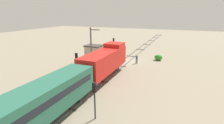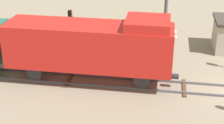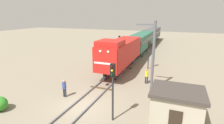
{
  "view_description": "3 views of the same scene",
  "coord_description": "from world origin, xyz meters",
  "px_view_note": "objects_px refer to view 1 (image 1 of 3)",
  "views": [
    {
      "loc": [
        -10.55,
        32.94,
        9.62
      ],
      "look_at": [
        -0.05,
        7.76,
        1.8
      ],
      "focal_mm": 28.0,
      "sensor_mm": 36.0,
      "label": 1
    },
    {
      "loc": [
        -20.7,
        5.54,
        11.28
      ],
      "look_at": [
        -1.13,
        8.73,
        2.13
      ],
      "focal_mm": 55.0,
      "sensor_mm": 36.0,
      "label": 2
    },
    {
      "loc": [
        7.28,
        -11.51,
        7.59
      ],
      "look_at": [
        0.47,
        5.99,
        2.45
      ],
      "focal_mm": 28.0,
      "sensor_mm": 36.0,
      "label": 3
    }
  ],
  "objects_px": {
    "traffic_signal_near": "(114,44)",
    "worker_near_track": "(137,58)",
    "traffic_signal_far": "(95,94)",
    "passenger_car_leading": "(36,103)",
    "traffic_signal_mid": "(77,61)",
    "relay_hut": "(94,51)",
    "locomotive": "(105,60)",
    "worker_by_signal": "(91,63)",
    "catenary_mast": "(91,46)"
  },
  "relations": [
    {
      "from": "passenger_car_leading",
      "to": "relay_hut",
      "type": "xyz_separation_m",
      "value": [
        7.5,
        -23.57,
        -1.13
      ]
    },
    {
      "from": "traffic_signal_mid",
      "to": "relay_hut",
      "type": "distance_m",
      "value": 13.34
    },
    {
      "from": "passenger_car_leading",
      "to": "relay_hut",
      "type": "height_order",
      "value": "passenger_car_leading"
    },
    {
      "from": "relay_hut",
      "to": "catenary_mast",
      "type": "bearing_deg",
      "value": 115.04
    },
    {
      "from": "traffic_signal_far",
      "to": "catenary_mast",
      "type": "distance_m",
      "value": 17.12
    },
    {
      "from": "traffic_signal_mid",
      "to": "locomotive",
      "type": "bearing_deg",
      "value": -145.0
    },
    {
      "from": "worker_by_signal",
      "to": "locomotive",
      "type": "bearing_deg",
      "value": 177.41
    },
    {
      "from": "passenger_car_leading",
      "to": "relay_hut",
      "type": "relative_size",
      "value": 4.0
    },
    {
      "from": "passenger_car_leading",
      "to": "traffic_signal_near",
      "type": "relative_size",
      "value": 3.21
    },
    {
      "from": "passenger_car_leading",
      "to": "worker_by_signal",
      "type": "xyz_separation_m",
      "value": [
        4.2,
        -16.49,
        -1.53
      ]
    },
    {
      "from": "catenary_mast",
      "to": "worker_near_track",
      "type": "bearing_deg",
      "value": -148.08
    },
    {
      "from": "locomotive",
      "to": "traffic_signal_mid",
      "type": "distance_m",
      "value": 4.15
    },
    {
      "from": "traffic_signal_far",
      "to": "relay_hut",
      "type": "relative_size",
      "value": 1.03
    },
    {
      "from": "traffic_signal_mid",
      "to": "relay_hut",
      "type": "xyz_separation_m",
      "value": [
        4.1,
        -12.61,
        -1.42
      ]
    },
    {
      "from": "traffic_signal_near",
      "to": "worker_near_track",
      "type": "xyz_separation_m",
      "value": [
        -5.6,
        1.89,
        -2.02
      ]
    },
    {
      "from": "traffic_signal_mid",
      "to": "traffic_signal_far",
      "type": "distance_m",
      "value": 10.39
    },
    {
      "from": "traffic_signal_far",
      "to": "worker_by_signal",
      "type": "xyz_separation_m",
      "value": [
        7.8,
        -13.21,
        -1.54
      ]
    },
    {
      "from": "traffic_signal_far",
      "to": "worker_by_signal",
      "type": "height_order",
      "value": "traffic_signal_far"
    },
    {
      "from": "worker_near_track",
      "to": "worker_by_signal",
      "type": "bearing_deg",
      "value": -115.64
    },
    {
      "from": "catenary_mast",
      "to": "worker_by_signal",
      "type": "bearing_deg",
      "value": 114.8
    },
    {
      "from": "traffic_signal_near",
      "to": "relay_hut",
      "type": "relative_size",
      "value": 1.24
    },
    {
      "from": "locomotive",
      "to": "traffic_signal_mid",
      "type": "xyz_separation_m",
      "value": [
        3.4,
        2.38,
        0.04
      ]
    },
    {
      "from": "worker_near_track",
      "to": "worker_by_signal",
      "type": "relative_size",
      "value": 1.0
    },
    {
      "from": "worker_by_signal",
      "to": "traffic_signal_near",
      "type": "bearing_deg",
      "value": -62.8
    },
    {
      "from": "locomotive",
      "to": "traffic_signal_near",
      "type": "bearing_deg",
      "value": -74.04
    },
    {
      "from": "passenger_car_leading",
      "to": "traffic_signal_mid",
      "type": "bearing_deg",
      "value": -72.76
    },
    {
      "from": "passenger_car_leading",
      "to": "worker_by_signal",
      "type": "height_order",
      "value": "passenger_car_leading"
    },
    {
      "from": "catenary_mast",
      "to": "locomotive",
      "type": "bearing_deg",
      "value": 136.17
    },
    {
      "from": "traffic_signal_far",
      "to": "worker_near_track",
      "type": "height_order",
      "value": "traffic_signal_far"
    },
    {
      "from": "relay_hut",
      "to": "traffic_signal_mid",
      "type": "bearing_deg",
      "value": 108.01
    },
    {
      "from": "traffic_signal_near",
      "to": "catenary_mast",
      "type": "distance_m",
      "value": 6.72
    },
    {
      "from": "relay_hut",
      "to": "traffic_signal_far",
      "type": "bearing_deg",
      "value": 118.68
    },
    {
      "from": "traffic_signal_mid",
      "to": "catenary_mast",
      "type": "xyz_separation_m",
      "value": [
        1.53,
        -7.11,
        0.94
      ]
    },
    {
      "from": "traffic_signal_near",
      "to": "worker_near_track",
      "type": "distance_m",
      "value": 6.25
    },
    {
      "from": "locomotive",
      "to": "traffic_signal_far",
      "type": "height_order",
      "value": "locomotive"
    },
    {
      "from": "passenger_car_leading",
      "to": "catenary_mast",
      "type": "relative_size",
      "value": 1.99
    },
    {
      "from": "passenger_car_leading",
      "to": "traffic_signal_mid",
      "type": "xyz_separation_m",
      "value": [
        3.4,
        -10.96,
        0.29
      ]
    },
    {
      "from": "worker_near_track",
      "to": "locomotive",
      "type": "bearing_deg",
      "value": -83.08
    },
    {
      "from": "traffic_signal_far",
      "to": "worker_near_track",
      "type": "distance_m",
      "value": 19.45
    },
    {
      "from": "passenger_car_leading",
      "to": "traffic_signal_near",
      "type": "bearing_deg",
      "value": -82.57
    },
    {
      "from": "locomotive",
      "to": "traffic_signal_mid",
      "type": "height_order",
      "value": "locomotive"
    },
    {
      "from": "traffic_signal_near",
      "to": "traffic_signal_far",
      "type": "bearing_deg",
      "value": 107.75
    },
    {
      "from": "traffic_signal_far",
      "to": "worker_by_signal",
      "type": "distance_m",
      "value": 15.42
    },
    {
      "from": "locomotive",
      "to": "traffic_signal_near",
      "type": "xyz_separation_m",
      "value": [
        3.2,
        -11.19,
        0.25
      ]
    },
    {
      "from": "traffic_signal_near",
      "to": "worker_near_track",
      "type": "bearing_deg",
      "value": 161.35
    },
    {
      "from": "traffic_signal_far",
      "to": "passenger_car_leading",
      "type": "bearing_deg",
      "value": 42.32
    },
    {
      "from": "traffic_signal_near",
      "to": "traffic_signal_far",
      "type": "distance_m",
      "value": 22.31
    },
    {
      "from": "traffic_signal_mid",
      "to": "worker_near_track",
      "type": "height_order",
      "value": "traffic_signal_mid"
    },
    {
      "from": "passenger_car_leading",
      "to": "worker_near_track",
      "type": "xyz_separation_m",
      "value": [
        -2.4,
        -22.63,
        -1.53
      ]
    },
    {
      "from": "passenger_car_leading",
      "to": "catenary_mast",
      "type": "bearing_deg",
      "value": -74.74
    }
  ]
}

